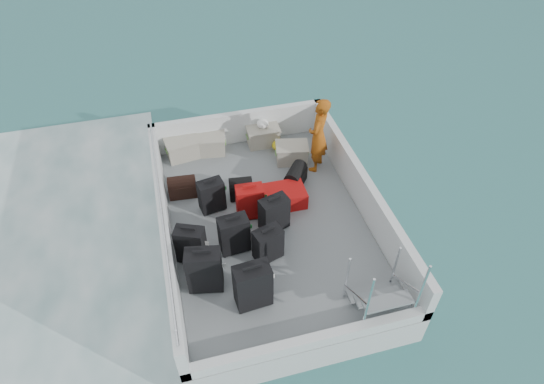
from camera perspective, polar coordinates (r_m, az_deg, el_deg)
The scene contains 23 objects.
ground at distance 8.48m, azimuth -0.54°, elevation -6.50°, with size 160.00×160.00×0.00m, color #1A5A5D.
ferry_hull at distance 8.25m, azimuth -0.55°, elevation -5.16°, with size 3.60×5.00×0.60m, color silver.
deck at distance 8.02m, azimuth -0.57°, elevation -3.69°, with size 3.30×4.70×0.02m, color slate.
deck_fittings at distance 7.60m, azimuth 2.55°, elevation -2.94°, with size 3.60×5.00×0.90m.
suitcase_0 at distance 6.89m, azimuth -8.47°, elevation -9.74°, with size 0.52×0.29×0.80m, color black.
suitcase_1 at distance 7.32m, azimuth -10.15°, elevation -6.56°, with size 0.45×0.26×0.68m, color black.
suitcase_2 at distance 8.07m, azimuth -7.59°, elevation -0.51°, with size 0.44×0.26×0.63m, color black.
suitcase_3 at distance 6.66m, azimuth -2.42°, elevation -11.74°, with size 0.53×0.31×0.80m, color black.
suitcase_4 at distance 7.35m, azimuth -4.78°, elevation -5.37°, with size 0.48×0.28×0.70m, color black.
suitcase_5 at distance 7.89m, azimuth -2.79°, elevation -1.27°, with size 0.47×0.28×0.65m, color #980C0B.
suitcase_6 at distance 7.25m, azimuth -0.51°, elevation -6.61°, with size 0.45×0.27×0.62m, color black.
suitcase_7 at distance 7.66m, azimuth 0.27°, elevation -2.80°, with size 0.48×0.27×0.67m, color black.
suitcase_8 at distance 8.22m, azimuth 1.33°, elevation -0.59°, with size 0.53×0.81×0.32m, color #980C0B.
duffel_0 at distance 8.54m, azimuth -11.16°, elevation 0.50°, with size 0.50×0.30×0.32m, color black, non-canonical shape.
duffel_1 at distance 8.37m, azimuth -3.93°, elevation 0.31°, with size 0.42×0.30×0.32m, color black, non-canonical shape.
duffel_2 at distance 8.60m, azimuth 2.98°, elevation 1.79°, with size 0.50×0.30×0.32m, color black, non-canonical shape.
crate_0 at distance 9.40m, azimuth -11.09°, elevation 5.37°, with size 0.64×0.44×0.39m, color #A9A493.
crate_1 at distance 9.43m, azimuth -7.83°, elevation 5.89°, with size 0.61×0.42×0.37m, color #A9A493.
crate_2 at distance 9.57m, azimuth -1.15°, elevation 7.04°, with size 0.64×0.44×0.38m, color #A9A493.
crate_3 at distance 9.13m, azimuth 2.50°, elevation 4.83°, with size 0.60×0.42×0.36m, color #A9A493.
yellow_bag at distance 9.45m, azimuth 0.85°, elevation 5.89°, with size 0.28×0.26×0.22m, color yellow.
white_bag at distance 9.41m, azimuth -1.17°, elevation 8.42°, with size 0.24×0.24×0.18m, color white.
passenger at distance 8.65m, azimuth 5.83°, elevation 7.07°, with size 0.57×0.37×1.54m, color orange.
Camera 1 is at (-1.33, -5.30, 6.48)m, focal length 30.00 mm.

